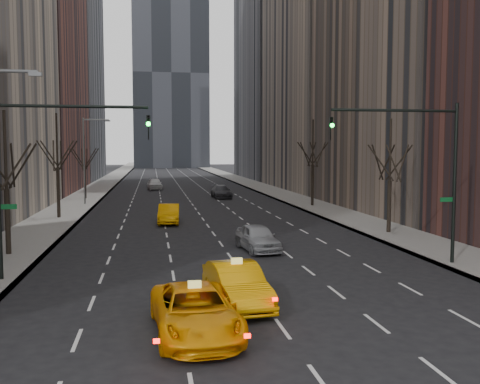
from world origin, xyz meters
name	(u,v)px	position (x,y,z in m)	size (l,w,h in m)	color
ground	(320,381)	(0.00, 0.00, 0.00)	(400.00, 400.00, 0.00)	black
sidewalk_left	(98,188)	(-12.25, 70.00, 0.07)	(4.50, 320.00, 0.15)	slate
sidewalk_right	(258,186)	(12.25, 70.00, 0.07)	(4.50, 320.00, 0.15)	slate
bld_left_far	(23,32)	(-21.50, 66.00, 22.00)	(14.00, 28.00, 44.00)	brown
bld_left_deep	(59,23)	(-21.50, 96.00, 30.00)	(14.00, 30.00, 60.00)	slate
bld_right_far	(328,18)	(21.50, 64.00, 25.00)	(14.00, 28.00, 50.00)	tan
bld_right_deep	(279,35)	(21.50, 95.00, 29.00)	(14.00, 30.00, 58.00)	slate
tree_lw_b	(7,189)	(-12.00, 18.00, 3.72)	(3.36, 3.50, 7.82)	black
tree_lw_c	(58,171)	(-12.00, 34.00, 4.04)	(3.36, 3.50, 8.74)	black
tree_lw_d	(85,169)	(-12.00, 52.00, 3.56)	(3.36, 3.50, 7.36)	black
tree_rw_b	(390,181)	(12.00, 22.00, 3.72)	(3.36, 3.50, 7.82)	black
tree_rw_c	(313,167)	(12.00, 40.00, 4.04)	(3.36, 3.50, 8.74)	black
traffic_mast_left	(38,158)	(-9.11, 12.00, 5.49)	(6.69, 0.39, 8.00)	black
traffic_mast_right	(424,157)	(9.11, 12.00, 5.49)	(6.69, 0.39, 8.00)	black
streetlight_far	(87,152)	(-10.84, 45.00, 5.62)	(2.83, 0.22, 9.00)	slate
taxi_suv	(195,311)	(-2.87, 3.88, 0.76)	(2.51, 5.45, 1.52)	#FFA205
taxi_sedan	(237,285)	(-1.07, 6.83, 0.79)	(1.68, 4.82, 1.59)	orange
silver_sedan_ahead	(258,237)	(1.82, 17.46, 0.77)	(1.81, 4.50, 1.53)	#94969B
far_taxi	(169,214)	(-2.92, 29.89, 0.76)	(1.61, 4.62, 1.52)	#FDA205
far_suv_grey	(221,192)	(4.03, 51.43, 0.75)	(2.11, 5.19, 1.51)	#2F2E33
far_car_white	(155,184)	(-3.87, 66.46, 0.85)	(2.00, 4.97, 1.69)	silver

